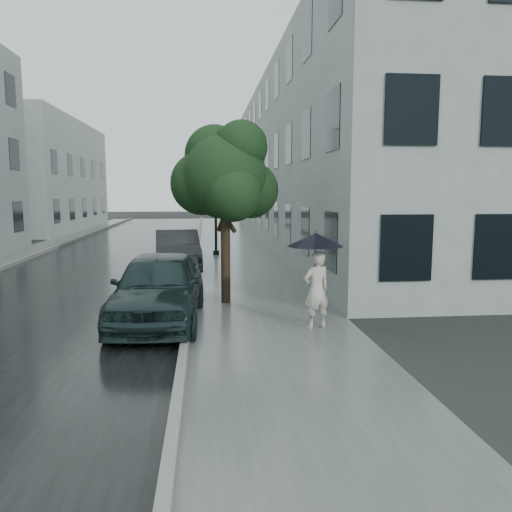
{
  "coord_description": "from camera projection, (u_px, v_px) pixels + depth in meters",
  "views": [
    {
      "loc": [
        -1.17,
        -9.2,
        2.88
      ],
      "look_at": [
        0.04,
        2.69,
        1.3
      ],
      "focal_mm": 35.0,
      "sensor_mm": 36.0,
      "label": 1
    }
  ],
  "objects": [
    {
      "name": "ground",
      "position": [
        268.0,
        341.0,
        9.57
      ],
      "size": [
        120.0,
        120.0,
        0.0
      ],
      "primitive_type": "plane",
      "color": "black",
      "rests_on": "ground"
    },
    {
      "name": "sidewalk",
      "position": [
        239.0,
        258.0,
        21.43
      ],
      "size": [
        3.5,
        60.0,
        0.01
      ],
      "primitive_type": "cube",
      "color": "slate",
      "rests_on": "ground"
    },
    {
      "name": "kerb_near",
      "position": [
        196.0,
        257.0,
        21.23
      ],
      "size": [
        0.15,
        60.0,
        0.15
      ],
      "primitive_type": "cube",
      "color": "slate",
      "rests_on": "ground"
    },
    {
      "name": "asphalt_road",
      "position": [
        112.0,
        259.0,
        20.89
      ],
      "size": [
        6.85,
        60.0,
        0.0
      ],
      "primitive_type": "cube",
      "color": "black",
      "rests_on": "ground"
    },
    {
      "name": "kerb_far",
      "position": [
        25.0,
        259.0,
        20.53
      ],
      "size": [
        0.15,
        60.0,
        0.15
      ],
      "primitive_type": "cube",
      "color": "slate",
      "rests_on": "ground"
    },
    {
      "name": "sidewalk_far",
      "position": [
        2.0,
        261.0,
        20.45
      ],
      "size": [
        1.7,
        60.0,
        0.01
      ],
      "primitive_type": "cube",
      "color": "#4C5451",
      "rests_on": "ground"
    },
    {
      "name": "building_near",
      "position": [
        320.0,
        162.0,
        28.76
      ],
      "size": [
        7.02,
        36.0,
        9.0
      ],
      "color": "#96A4A0",
      "rests_on": "ground"
    },
    {
      "name": "building_far_b",
      "position": [
        35.0,
        175.0,
        37.25
      ],
      "size": [
        7.02,
        18.0,
        8.0
      ],
      "color": "#96A4A0",
      "rests_on": "ground"
    },
    {
      "name": "pedestrian",
      "position": [
        316.0,
        290.0,
        10.37
      ],
      "size": [
        0.69,
        0.57,
        1.63
      ],
      "primitive_type": "imported",
      "rotation": [
        0.0,
        0.0,
        3.48
      ],
      "color": "beige",
      "rests_on": "sidewalk"
    },
    {
      "name": "umbrella",
      "position": [
        316.0,
        240.0,
        10.27
      ],
      "size": [
        1.53,
        1.53,
        1.12
      ],
      "rotation": [
        0.0,
        0.0,
        0.34
      ],
      "color": "black",
      "rests_on": "ground"
    },
    {
      "name": "street_tree",
      "position": [
        225.0,
        176.0,
        12.54
      ],
      "size": [
        2.77,
        2.51,
        4.6
      ],
      "color": "#332619",
      "rests_on": "ground"
    },
    {
      "name": "lamp_post",
      "position": [
        212.0,
        182.0,
        21.98
      ],
      "size": [
        0.85,
        0.34,
        5.7
      ],
      "rotation": [
        0.0,
        0.0,
        -0.07
      ],
      "color": "black",
      "rests_on": "ground"
    },
    {
      "name": "car_near",
      "position": [
        159.0,
        287.0,
        10.9
      ],
      "size": [
        2.02,
        4.61,
        1.55
      ],
      "primitive_type": "imported",
      "rotation": [
        0.0,
        0.0,
        -0.04
      ],
      "color": "#182829",
      "rests_on": "ground"
    },
    {
      "name": "car_far",
      "position": [
        177.0,
        250.0,
        18.17
      ],
      "size": [
        1.92,
        4.48,
        1.44
      ],
      "primitive_type": "imported",
      "rotation": [
        0.0,
        0.0,
        0.09
      ],
      "color": "#262A2C",
      "rests_on": "ground"
    }
  ]
}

